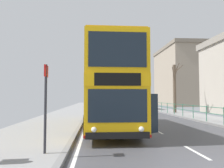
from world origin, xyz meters
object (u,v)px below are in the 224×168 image
(double_decker_bus_main, at_px, (109,88))
(background_building_00, at_px, (184,76))
(bare_tree_far_00, at_px, (175,87))
(background_bus_far_lane, at_px, (135,99))
(bus_stop_sign_near, at_px, (46,98))

(double_decker_bus_main, relative_size, background_building_00, 0.63)
(double_decker_bus_main, bearing_deg, bare_tree_far_00, 55.66)
(background_bus_far_lane, bearing_deg, double_decker_bus_main, -103.61)
(double_decker_bus_main, xyz_separation_m, background_building_00, (18.97, 36.91, 4.15))
(double_decker_bus_main, xyz_separation_m, background_bus_far_lane, (5.26, 21.72, -0.74))
(bare_tree_far_00, distance_m, background_building_00, 27.57)
(background_bus_far_lane, xyz_separation_m, bus_stop_sign_near, (-7.55, -28.08, 0.17))
(double_decker_bus_main, height_order, background_building_00, background_building_00)
(double_decker_bus_main, distance_m, background_building_00, 41.71)
(background_building_00, bearing_deg, bare_tree_far_00, -113.46)
(background_building_00, bearing_deg, background_bus_far_lane, -132.07)
(double_decker_bus_main, height_order, bare_tree_far_00, bare_tree_far_00)
(background_bus_far_lane, relative_size, bare_tree_far_00, 1.75)
(bare_tree_far_00, bearing_deg, double_decker_bus_main, -124.34)
(bus_stop_sign_near, relative_size, bare_tree_far_00, 0.49)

